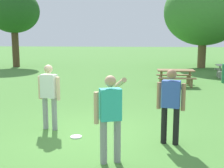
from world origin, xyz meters
TOP-DOWN VIEW (x-y plane):
  - ground_plane at (0.00, 0.00)m, footprint 120.00×120.00m
  - person_thrower at (-1.04, 0.38)m, footprint 0.59×0.30m
  - person_catcher at (1.87, -0.34)m, footprint 0.59×0.30m
  - person_bystander at (0.68, -1.42)m, footprint 0.58×0.80m
  - frisbee at (-0.26, -0.14)m, footprint 0.27×0.27m
  - picnic_table_near at (2.85, 7.38)m, footprint 1.72×1.45m
  - tree_tall_left at (-8.40, 15.10)m, footprint 3.86×3.86m
  - tree_broad_center at (5.71, 15.85)m, footprint 5.79×5.79m

SIDE VIEW (x-z plane):
  - ground_plane at x=0.00m, z-range 0.00..0.00m
  - frisbee at x=-0.26m, z-range 0.00..0.03m
  - picnic_table_near at x=2.85m, z-range 0.18..0.95m
  - person_thrower at x=-1.04m, z-range 0.12..1.76m
  - person_catcher at x=1.87m, z-range 0.12..1.76m
  - person_bystander at x=0.68m, z-range 0.14..1.78m
  - tree_broad_center at x=5.71m, z-range 0.81..7.38m
  - tree_tall_left at x=-8.40m, z-range 1.25..7.10m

